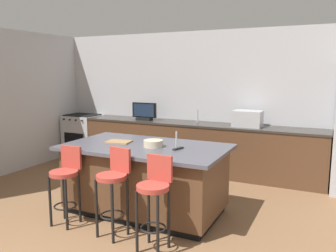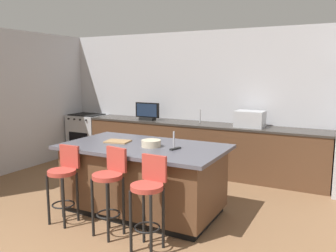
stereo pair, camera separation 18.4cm
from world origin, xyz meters
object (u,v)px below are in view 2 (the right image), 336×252
at_px(bar_stool_right, 149,194).
at_px(tv_remote, 175,149).
at_px(microwave, 250,119).
at_px(cutting_board, 118,141).
at_px(range_oven, 88,135).
at_px(tv_monitor, 147,112).
at_px(bar_stool_center, 110,183).
at_px(bar_stool_left, 64,178).
at_px(fruit_bowl, 151,143).
at_px(kitchen_island, 144,178).

xyz_separation_m(bar_stool_right, tv_remote, (-0.09, 0.80, 0.32)).
bearing_deg(microwave, cutting_board, -122.42).
relative_size(range_oven, tv_monitor, 1.85).
bearing_deg(cutting_board, bar_stool_center, -60.68).
bearing_deg(range_oven, tv_remote, -33.14).
height_order(bar_stool_right, cutting_board, bar_stool_right).
height_order(microwave, bar_stool_center, microwave).
bearing_deg(bar_stool_center, range_oven, 143.38).
bearing_deg(bar_stool_left, bar_stool_right, -6.06).
bearing_deg(fruit_bowl, range_oven, 143.77).
bearing_deg(microwave, fruit_bowl, -109.51).
distance_m(tv_monitor, bar_stool_left, 2.82).
relative_size(tv_monitor, tv_remote, 3.00).
bearing_deg(fruit_bowl, cutting_board, 175.31).
relative_size(kitchen_island, range_oven, 2.27).
bearing_deg(cutting_board, bar_stool_left, -110.18).
xyz_separation_m(tv_monitor, bar_stool_left, (0.44, -2.74, -0.51)).
bearing_deg(tv_remote, range_oven, 162.25).
distance_m(tv_monitor, bar_stool_center, 3.02).
bearing_deg(tv_remote, kitchen_island, -167.80).
height_order(bar_stool_left, tv_remote, bar_stool_left).
xyz_separation_m(kitchen_island, tv_remote, (0.48, -0.03, 0.45)).
distance_m(bar_stool_left, bar_stool_right, 1.27).
relative_size(range_oven, bar_stool_left, 0.99).
distance_m(bar_stool_center, tv_remote, 0.91).
distance_m(range_oven, microwave, 3.63).
bearing_deg(kitchen_island, bar_stool_center, -89.58).
distance_m(range_oven, bar_stool_center, 3.90).
distance_m(kitchen_island, cutting_board, 0.62).
height_order(bar_stool_left, bar_stool_center, bar_stool_center).
relative_size(bar_stool_left, cutting_board, 2.97).
height_order(kitchen_island, tv_monitor, tv_monitor).
distance_m(bar_stool_right, tv_remote, 0.87).
relative_size(range_oven, fruit_bowl, 3.76).
relative_size(range_oven, tv_remote, 5.53).
height_order(fruit_bowl, cutting_board, fruit_bowl).
height_order(range_oven, fruit_bowl, fruit_bowl).
height_order(range_oven, tv_remote, range_oven).
bearing_deg(microwave, tv_remote, -100.65).
bearing_deg(cutting_board, microwave, 57.58).
bearing_deg(range_oven, microwave, 0.02).
bearing_deg(tv_monitor, bar_stool_center, -67.40).
relative_size(bar_stool_left, fruit_bowl, 3.82).
distance_m(microwave, fruit_bowl, 2.21).
xyz_separation_m(fruit_bowl, cutting_board, (-0.56, 0.05, -0.03)).
bearing_deg(tv_remote, bar_stool_right, -68.23).
xyz_separation_m(range_oven, microwave, (3.58, 0.00, 0.59)).
bearing_deg(bar_stool_left, tv_remote, 29.30).
bearing_deg(bar_stool_right, microwave, 85.48).
height_order(kitchen_island, microwave, microwave).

